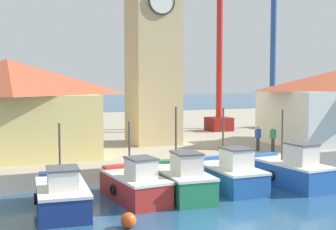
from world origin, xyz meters
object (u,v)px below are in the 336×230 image
Objects in this scene: fishing_boat_left_inner at (181,180)px; warehouse_left at (8,107)px; dock_worker_along_quay at (258,138)px; warehouse_right at (336,106)px; fishing_boat_mid_left at (229,174)px; fishing_boat_far_left at (62,195)px; fishing_boat_center at (290,171)px; port_crane_far at (219,53)px; clock_tower at (153,33)px; fishing_boat_left_outer at (135,185)px; mooring_buoy at (128,220)px; port_crane_near at (271,47)px; dock_worker_near_tower at (273,138)px.

warehouse_left is (-7.29, 8.57, 3.17)m from fishing_boat_left_inner.
warehouse_right is at bearing 10.75° from dock_worker_along_quay.
fishing_boat_left_inner is at bearing -49.63° from warehouse_left.
fishing_boat_mid_left is at bearing 9.78° from fishing_boat_left_inner.
fishing_boat_far_left is 11.95m from fishing_boat_center.
fishing_boat_left_inner is 21.41m from port_crane_far.
clock_tower reaches higher than warehouse_right.
fishing_boat_left_outer is 0.93× the size of fishing_boat_left_inner.
fishing_boat_left_inner reaches higher than mooring_buoy.
port_crane_far reaches higher than clock_tower.
warehouse_left is at bearing -165.33° from clock_tower.
clock_tower is at bearing 53.95° from fishing_boat_far_left.
fishing_boat_mid_left is at bearing 5.95° from fishing_boat_far_left.
fishing_boat_mid_left is at bearing -153.46° from warehouse_right.
port_crane_far is 11.20× the size of dock_worker_along_quay.
warehouse_right is at bearing 28.55° from mooring_buoy.
port_crane_far reaches higher than dock_worker_along_quay.
dock_worker_near_tower is at bearing -123.62° from port_crane_near.
fishing_boat_center is 8.46× the size of mooring_buoy.
fishing_boat_far_left is 22.37m from warehouse_right.
fishing_boat_mid_left is 3.39m from fishing_boat_center.
fishing_boat_far_left is 25.15m from port_crane_far.
warehouse_right is (15.31, 6.69, 2.91)m from fishing_boat_left_inner.
warehouse_left is 17.13× the size of mooring_buoy.
port_crane_near reaches higher than fishing_boat_far_left.
port_crane_near reaches higher than mooring_buoy.
fishing_boat_far_left is 0.50× the size of warehouse_right.
fishing_boat_far_left reaches higher than fishing_boat_left_outer.
warehouse_left is at bearing 130.37° from fishing_boat_left_inner.
fishing_boat_far_left is 3.46m from fishing_boat_left_outer.
fishing_boat_center is 16.39m from warehouse_left.
warehouse_right reaches higher than fishing_boat_mid_left.
clock_tower is 10.45m from dock_worker_along_quay.
fishing_boat_mid_left is 23.70m from port_crane_near.
fishing_boat_left_inner is (2.28, -0.11, 0.05)m from fishing_boat_left_outer.
port_crane_far is at bearing 56.63° from fishing_boat_left_inner.
dock_worker_near_tower is at bearing 36.99° from fishing_boat_mid_left.
fishing_boat_mid_left is (5.19, 0.39, 0.02)m from fishing_boat_left_outer.
fishing_boat_mid_left is 0.47× the size of warehouse_right.
fishing_boat_left_outer is 0.26× the size of port_crane_far.
port_crane_far reaches higher than warehouse_right.
mooring_buoy is 14.88m from dock_worker_near_tower.
fishing_boat_mid_left is 7.03m from dock_worker_near_tower.
warehouse_right is at bearing 36.91° from fishing_boat_center.
dock_worker_near_tower and dock_worker_along_quay have the same top height.
fishing_boat_left_outer is 0.92× the size of fishing_boat_center.
port_crane_far is at bearing 73.69° from dock_worker_along_quay.
fishing_boat_far_left is 0.28× the size of port_crane_far.
port_crane_far is (-4.20, 10.17, 4.23)m from warehouse_right.
fishing_boat_left_outer is 14.62m from clock_tower.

